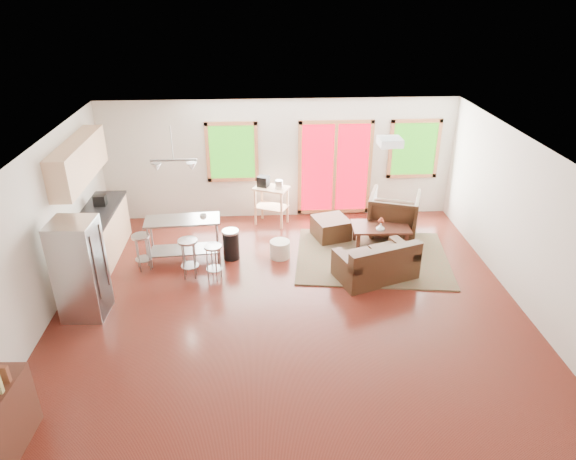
{
  "coord_description": "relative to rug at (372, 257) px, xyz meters",
  "views": [
    {
      "loc": [
        -0.42,
        -7.01,
        4.82
      ],
      "look_at": [
        0.0,
        0.3,
        1.2
      ],
      "focal_mm": 32.0,
      "sensor_mm": 36.0,
      "label": 1
    }
  ],
  "objects": [
    {
      "name": "floor",
      "position": [
        -1.67,
        -1.43,
        -0.02
      ],
      "size": [
        7.5,
        7.0,
        0.02
      ],
      "primitive_type": "cube",
      "color": "#3E130D",
      "rests_on": "ground"
    },
    {
      "name": "ceiling",
      "position": [
        -1.67,
        -1.43,
        2.6
      ],
      "size": [
        7.5,
        7.0,
        0.02
      ],
      "primitive_type": "cube",
      "color": "silver",
      "rests_on": "ground"
    },
    {
      "name": "back_wall",
      "position": [
        -1.67,
        2.08,
        1.29
      ],
      "size": [
        7.5,
        0.02,
        2.6
      ],
      "primitive_type": "cube",
      "color": "beige",
      "rests_on": "ground"
    },
    {
      "name": "left_wall",
      "position": [
        -5.43,
        -1.43,
        1.29
      ],
      "size": [
        0.02,
        7.0,
        2.6
      ],
      "primitive_type": "cube",
      "color": "beige",
      "rests_on": "ground"
    },
    {
      "name": "right_wall",
      "position": [
        2.09,
        -1.43,
        1.29
      ],
      "size": [
        0.02,
        7.0,
        2.6
      ],
      "primitive_type": "cube",
      "color": "beige",
      "rests_on": "ground"
    },
    {
      "name": "front_wall",
      "position": [
        -1.67,
        -4.94,
        1.29
      ],
      "size": [
        7.5,
        0.02,
        2.6
      ],
      "primitive_type": "cube",
      "color": "beige",
      "rests_on": "ground"
    },
    {
      "name": "window_left",
      "position": [
        -2.67,
        2.03,
        1.49
      ],
      "size": [
        1.1,
        0.05,
        1.3
      ],
      "color": "#1E5E0F",
      "rests_on": "back_wall"
    },
    {
      "name": "french_doors",
      "position": [
        -0.47,
        2.03,
        1.09
      ],
      "size": [
        1.6,
        0.05,
        2.1
      ],
      "color": "#C30014",
      "rests_on": "back_wall"
    },
    {
      "name": "window_right",
      "position": [
        1.23,
        2.03,
        1.49
      ],
      "size": [
        1.1,
        0.05,
        1.3
      ],
      "color": "#1E5E0F",
      "rests_on": "back_wall"
    },
    {
      "name": "rug",
      "position": [
        0.0,
        0.0,
        0.0
      ],
      "size": [
        3.1,
        2.54,
        0.03
      ],
      "primitive_type": "cube",
      "rotation": [
        0.0,
        0.0,
        -0.13
      ],
      "color": "#405438",
      "rests_on": "floor"
    },
    {
      "name": "loveseat",
      "position": [
        -0.09,
        -0.73,
        0.27
      ],
      "size": [
        1.55,
        1.19,
        0.73
      ],
      "rotation": [
        0.0,
        0.0,
        0.35
      ],
      "color": "black",
      "rests_on": "floor"
    },
    {
      "name": "coffee_table",
      "position": [
        0.24,
        0.47,
        0.37
      ],
      "size": [
        1.13,
        0.7,
        0.44
      ],
      "rotation": [
        0.0,
        0.0,
        -0.03
      ],
      "color": "#3E1E15",
      "rests_on": "floor"
    },
    {
      "name": "armchair",
      "position": [
        0.63,
        1.01,
        0.48
      ],
      "size": [
        1.21,
        1.17,
        0.99
      ],
      "primitive_type": "imported",
      "rotation": [
        0.0,
        0.0,
        2.8
      ],
      "color": "black",
      "rests_on": "floor"
    },
    {
      "name": "ottoman",
      "position": [
        -0.68,
        0.87,
        0.2
      ],
      "size": [
        0.82,
        0.82,
        0.44
      ],
      "primitive_type": "cube",
      "rotation": [
        0.0,
        0.0,
        0.29
      ],
      "color": "black",
      "rests_on": "floor"
    },
    {
      "name": "pouf",
      "position": [
        -1.76,
        0.14,
        0.15
      ],
      "size": [
        0.48,
        0.48,
        0.33
      ],
      "primitive_type": "cylinder",
      "rotation": [
        0.0,
        0.0,
        0.3
      ],
      "color": "beige",
      "rests_on": "floor"
    },
    {
      "name": "vase",
      "position": [
        0.19,
        0.3,
        0.49
      ],
      "size": [
        0.21,
        0.22,
        0.29
      ],
      "rotation": [
        0.0,
        0.0,
        -0.3
      ],
      "color": "silver",
      "rests_on": "coffee_table"
    },
    {
      "name": "book",
      "position": [
        0.34,
        0.46,
        0.55
      ],
      "size": [
        0.24,
        0.04,
        0.32
      ],
      "primitive_type": "imported",
      "rotation": [
        0.0,
        0.0,
        -0.03
      ],
      "color": "brown",
      "rests_on": "coffee_table"
    },
    {
      "name": "cabinets",
      "position": [
        -5.16,
        0.27,
        0.91
      ],
      "size": [
        0.64,
        2.24,
        2.3
      ],
      "color": "#DCAB81",
      "rests_on": "floor"
    },
    {
      "name": "refrigerator",
      "position": [
        -4.88,
        -1.51,
        0.79
      ],
      "size": [
        0.69,
        0.66,
        1.61
      ],
      "rotation": [
        0.0,
        0.0,
        -0.06
      ],
      "color": "#B7BABC",
      "rests_on": "floor"
    },
    {
      "name": "island",
      "position": [
        -3.54,
        0.12,
        0.57
      ],
      "size": [
        1.39,
        0.64,
        0.86
      ],
      "rotation": [
        0.0,
        0.0,
        0.07
      ],
      "color": "#B7BABC",
      "rests_on": "floor"
    },
    {
      "name": "cup",
      "position": [
        -3.12,
        -0.11,
        1.0
      ],
      "size": [
        0.14,
        0.13,
        0.12
      ],
      "primitive_type": "imported",
      "rotation": [
        0.0,
        0.0,
        0.3
      ],
      "color": "silver",
      "rests_on": "island"
    },
    {
      "name": "bar_stool_a",
      "position": [
        -4.25,
        -0.17,
        0.5
      ],
      "size": [
        0.43,
        0.43,
        0.69
      ],
      "rotation": [
        0.0,
        0.0,
        0.39
      ],
      "color": "#B7BABC",
      "rests_on": "floor"
    },
    {
      "name": "bar_stool_b",
      "position": [
        -3.38,
        -0.48,
        0.53
      ],
      "size": [
        0.36,
        0.36,
        0.73
      ],
      "rotation": [
        0.0,
        0.0,
        0.03
      ],
      "color": "#B7BABC",
      "rests_on": "floor"
    },
    {
      "name": "bar_stool_c",
      "position": [
        -2.94,
        -0.58,
        0.48
      ],
      "size": [
        0.41,
        0.41,
        0.66
      ],
      "rotation": [
        0.0,
        0.0,
        -0.4
      ],
      "color": "#B7BABC",
      "rests_on": "floor"
    },
    {
      "name": "trash_can",
      "position": [
        -2.68,
        0.15,
        0.28
      ],
      "size": [
        0.37,
        0.37,
        0.58
      ],
      "rotation": [
        0.0,
        0.0,
        0.19
      ],
      "color": "black",
      "rests_on": "floor"
    },
    {
      "name": "kitchen_cart",
      "position": [
        -1.89,
        1.64,
        0.71
      ],
      "size": [
        0.82,
        0.69,
        1.06
      ],
      "rotation": [
        0.0,
        0.0,
        -0.42
      ],
      "color": "#DCAB81",
      "rests_on": "floor"
    },
    {
      "name": "bookshelf",
      "position": [
        -5.02,
        -4.15,
        0.43
      ],
      "size": [
        0.42,
        0.98,
        1.14
      ],
      "rotation": [
        0.0,
        0.0,
        -0.05
      ],
      "color": "#3E1E15",
      "rests_on": "floor"
    },
    {
      "name": "ceiling_flush",
      "position": [
        -0.07,
        -0.83,
        2.52
      ],
      "size": [
        0.35,
        0.35,
        0.12
      ],
      "primitive_type": "cube",
      "color": "white",
      "rests_on": "ceiling"
    },
    {
      "name": "pendant_light",
      "position": [
        -3.57,
        0.07,
        1.88
      ],
      "size": [
        0.8,
        0.18,
        0.79
      ],
      "color": "gray",
      "rests_on": "ceiling"
    }
  ]
}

